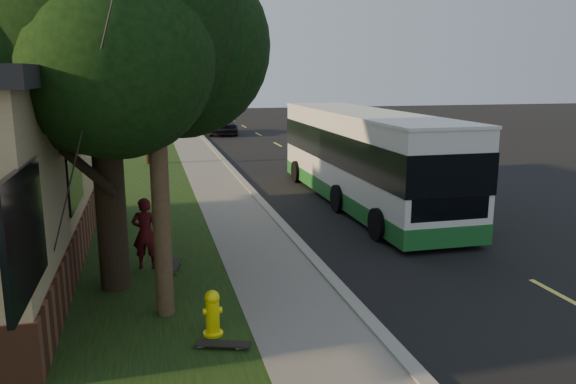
# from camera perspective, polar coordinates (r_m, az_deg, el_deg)

# --- Properties ---
(ground) EXTENTS (120.00, 120.00, 0.00)m
(ground) POSITION_cam_1_polar(r_m,az_deg,el_deg) (9.90, 7.92, -12.87)
(ground) COLOR black
(ground) RESTS_ON ground
(road) EXTENTS (8.00, 80.00, 0.01)m
(road) POSITION_cam_1_polar(r_m,az_deg,el_deg) (20.19, 7.93, 0.03)
(road) COLOR black
(road) RESTS_ON ground
(curb) EXTENTS (0.25, 80.00, 0.12)m
(curb) POSITION_cam_1_polar(r_m,az_deg,el_deg) (19.07, -3.29, -0.41)
(curb) COLOR gray
(curb) RESTS_ON ground
(sidewalk) EXTENTS (2.00, 80.00, 0.08)m
(sidewalk) POSITION_cam_1_polar(r_m,az_deg,el_deg) (18.92, -6.26, -0.63)
(sidewalk) COLOR slate
(sidewalk) RESTS_ON ground
(grass_verge) EXTENTS (5.00, 80.00, 0.07)m
(grass_verge) POSITION_cam_1_polar(r_m,az_deg,el_deg) (18.79, -16.90, -1.18)
(grass_verge) COLOR black
(grass_verge) RESTS_ON ground
(fire_hydrant) EXTENTS (0.32, 0.32, 0.74)m
(fire_hydrant) POSITION_cam_1_polar(r_m,az_deg,el_deg) (9.13, -7.67, -12.09)
(fire_hydrant) COLOR #FFE90D
(fire_hydrant) RESTS_ON grass_verge
(utility_pole) EXTENTS (2.86, 3.21, 9.07)m
(utility_pole) POSITION_cam_1_polar(r_m,az_deg,el_deg) (9.31, -13.59, 14.67)
(utility_pole) COLOR #473321
(utility_pole) RESTS_ON ground
(leafy_tree) EXTENTS (6.30, 6.00, 7.80)m
(leafy_tree) POSITION_cam_1_polar(r_m,az_deg,el_deg) (11.03, -18.54, 16.72)
(leafy_tree) COLOR black
(leafy_tree) RESTS_ON grass_verge
(bare_tree_near) EXTENTS (1.38, 1.21, 4.31)m
(bare_tree_near) POSITION_cam_1_polar(r_m,az_deg,el_deg) (26.38, -14.22, 7.27)
(bare_tree_near) COLOR black
(bare_tree_near) RESTS_ON grass_verge
(bare_tree_far) EXTENTS (1.38, 1.21, 4.03)m
(bare_tree_far) POSITION_cam_1_polar(r_m,az_deg,el_deg) (38.37, -13.49, 8.44)
(bare_tree_far) COLOR black
(bare_tree_far) RESTS_ON grass_verge
(traffic_signal) EXTENTS (0.18, 0.22, 5.50)m
(traffic_signal) POSITION_cam_1_polar(r_m,az_deg,el_deg) (42.50, -8.85, 10.50)
(traffic_signal) COLOR #2D2D30
(traffic_signal) RESTS_ON ground
(transit_bus) EXTENTS (2.53, 10.95, 2.97)m
(transit_bus) POSITION_cam_1_polar(r_m,az_deg,el_deg) (18.11, 7.67, 3.73)
(transit_bus) COLOR silver
(transit_bus) RESTS_ON ground
(skateboarder) EXTENTS (0.62, 0.47, 1.54)m
(skateboarder) POSITION_cam_1_polar(r_m,az_deg,el_deg) (12.23, -14.29, -4.07)
(skateboarder) COLOR #470E11
(skateboarder) RESTS_ON grass_verge
(skateboard_main) EXTENTS (0.40, 0.94, 0.09)m
(skateboard_main) POSITION_cam_1_polar(r_m,az_deg,el_deg) (12.27, -11.54, -7.33)
(skateboard_main) COLOR black
(skateboard_main) RESTS_ON grass_verge
(skateboard_spare) EXTENTS (0.87, 0.47, 0.08)m
(skateboard_spare) POSITION_cam_1_polar(r_m,az_deg,el_deg) (8.83, -6.64, -15.11)
(skateboard_spare) COLOR black
(skateboard_spare) RESTS_ON grass_verge
(distant_car) EXTENTS (2.14, 4.91, 1.65)m
(distant_car) POSITION_cam_1_polar(r_m,az_deg,el_deg) (39.52, -6.84, 7.06)
(distant_car) COLOR black
(distant_car) RESTS_ON ground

